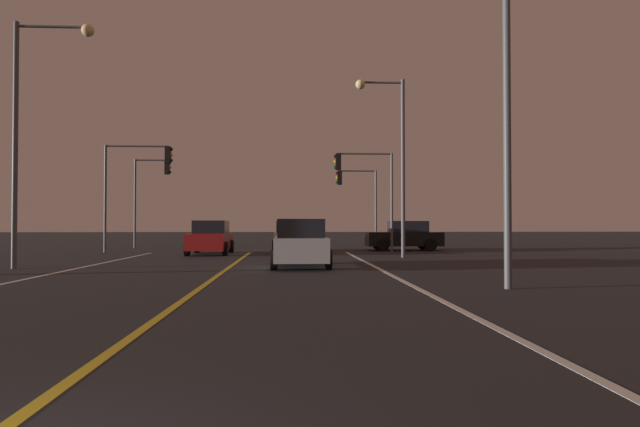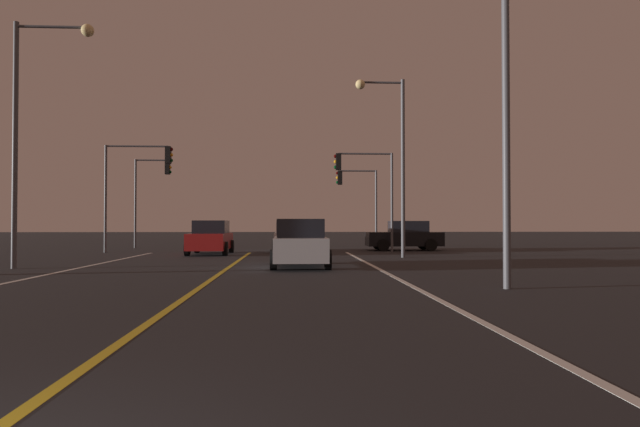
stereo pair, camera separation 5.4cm
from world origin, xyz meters
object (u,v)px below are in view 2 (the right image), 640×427
Objects in this scene: street_lamp_left_mid at (34,112)px; street_lamp_right_far at (392,144)px; traffic_light_near_left at (138,173)px; car_crossing_side at (405,236)px; car_lead_same_lane at (300,244)px; traffic_light_far_right at (357,190)px; car_oncoming at (211,238)px; car_ahead_far at (292,237)px; street_lamp_right_near at (486,82)px; traffic_light_far_left at (152,183)px; traffic_light_near_right at (364,178)px.

street_lamp_right_far is at bearing 21.46° from street_lamp_left_mid.
street_lamp_right_far is (12.81, -5.05, 0.88)m from traffic_light_near_left.
car_crossing_side is 13.26m from car_lead_same_lane.
street_lamp_right_far is (-2.00, -6.62, 4.33)m from car_crossing_side.
street_lamp_left_mid is at bearing 50.39° from traffic_light_far_right.
street_lamp_right_far is (8.64, -3.23, 4.33)m from car_oncoming.
car_ahead_far and car_oncoming have the same top height.
traffic_light_near_left is at bearing 6.04° from car_crossing_side.
street_lamp_right_near is 0.94× the size of street_lamp_right_far.
traffic_light_far_left is 0.67× the size of street_lamp_left_mid.
traffic_light_near_right is 5.21m from street_lamp_right_far.
car_oncoming is 0.51× the size of street_lamp_left_mid.
street_lamp_right_far is (13.45, -10.55, 1.02)m from traffic_light_far_left.
traffic_light_far_left is 15.88m from street_lamp_left_mid.
car_oncoming is 10.19m from street_lamp_right_far.
street_lamp_right_near is at bearing -147.30° from car_lead_same_lane.
traffic_light_far_left is (-15.45, 3.93, 3.31)m from car_crossing_side.
car_oncoming is at bearing -59.95° from street_lamp_right_near.
traffic_light_near_left is 10.41m from street_lamp_left_mid.
car_crossing_side is 0.53× the size of street_lamp_right_far.
traffic_light_near_left is 1.14× the size of traffic_light_far_right.
street_lamp_right_near is (0.36, -22.31, 1.15)m from traffic_light_far_right.
street_lamp_right_near reaches higher than car_oncoming.
car_oncoming and car_lead_same_lane have the same top height.
traffic_light_near_left is 0.68× the size of street_lamp_left_mid.
street_lamp_right_near reaches higher than car_ahead_far.
traffic_light_near_left is at bearing -83.40° from traffic_light_far_left.
street_lamp_right_far reaches higher than car_ahead_far.
car_oncoming is 0.79× the size of traffic_light_near_right.
traffic_light_near_left is 0.71× the size of street_lamp_right_far.
traffic_light_near_right reaches higher than car_oncoming.
traffic_light_near_left is 5.54m from traffic_light_far_left.
street_lamp_right_near reaches higher than car_lead_same_lane.
traffic_light_far_left reaches higher than car_ahead_far.
car_ahead_far is at bearing 50.51° from street_lamp_left_mid.
street_lamp_right_near is at bearing -25.70° from street_lamp_left_mid.
street_lamp_right_far reaches higher than car_oncoming.
traffic_light_near_left is (-8.55, 10.13, 3.46)m from car_lead_same_lane.
street_lamp_right_near is (13.48, -22.31, 0.76)m from traffic_light_far_left.
car_crossing_side is 0.85× the size of traffic_light_far_right.
street_lamp_right_far is at bearing -89.85° from street_lamp_right_near.
car_oncoming is (-4.08, -2.26, 0.00)m from car_ahead_far.
car_crossing_side is 0.51× the size of street_lamp_left_mid.
car_oncoming is at bearing 118.95° from car_ahead_far.
traffic_light_near_right is 12.23m from traffic_light_near_left.
car_crossing_side is 4.42m from traffic_light_near_right.
car_oncoming is 1.00× the size of car_lead_same_lane.
car_lead_same_lane is at bearing 27.82° from car_oncoming.
car_ahead_far is 1.00× the size of car_lead_same_lane.
car_lead_same_lane is 0.79× the size of traffic_light_near_right.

